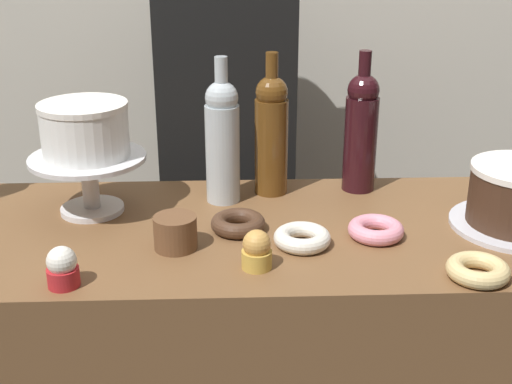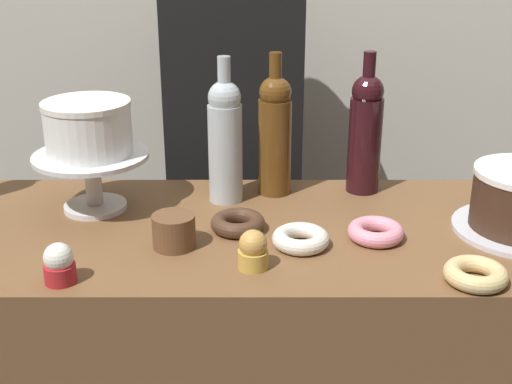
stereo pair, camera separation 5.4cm
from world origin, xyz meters
The scene contains 14 objects.
back_wall centered at (0.00, 0.85, 1.30)m, with size 6.00×0.05×2.60m.
cake_stand_pedestal centered at (-0.35, 0.10, 1.03)m, with size 0.25×0.25×0.13m.
white_layer_cake centered at (-0.35, 0.10, 1.12)m, with size 0.19×0.19×0.11m.
wine_bottle_dark_red centered at (0.25, 0.21, 1.08)m, with size 0.08×0.08×0.33m.
wine_bottle_amber centered at (0.04, 0.20, 1.08)m, with size 0.08×0.08×0.33m.
wine_bottle_clear centered at (-0.07, 0.15, 1.08)m, with size 0.08×0.08×0.33m.
cupcake_caramel centered at (-0.01, -0.17, 0.97)m, with size 0.06×0.06×0.07m.
cupcake_vanilla centered at (-0.34, -0.22, 0.97)m, with size 0.06×0.06×0.07m.
donut_chocolate centered at (-0.04, -0.01, 0.96)m, with size 0.11×0.11×0.03m.
donut_pink centered at (0.24, -0.05, 0.96)m, with size 0.11×0.11×0.03m.
donut_sugar centered at (0.09, -0.08, 0.96)m, with size 0.11×0.11×0.03m.
donut_glazed centered at (0.38, -0.23, 0.96)m, with size 0.11×0.11×0.03m.
cookie_stack centered at (-0.16, -0.08, 0.97)m, with size 0.08×0.08×0.07m.
barista_figure centered at (-0.06, 0.52, 0.84)m, with size 0.36×0.22×1.60m.
Camera 1 is at (-0.05, -1.27, 1.53)m, focal length 47.60 mm.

